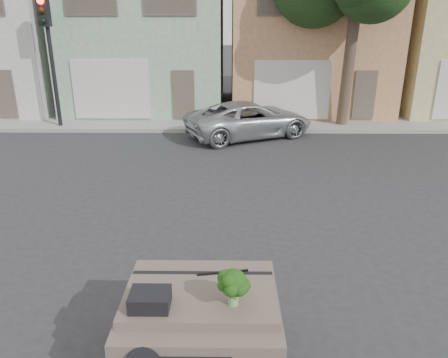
{
  "coord_description": "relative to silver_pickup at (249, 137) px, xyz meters",
  "views": [
    {
      "loc": [
        0.36,
        -7.69,
        4.42
      ],
      "look_at": [
        0.26,
        0.5,
        1.3
      ],
      "focal_mm": 35.0,
      "sensor_mm": 36.0,
      "label": 1
    }
  ],
  "objects": [
    {
      "name": "instrument_hump",
      "position": [
        -1.71,
        -11.84,
        1.22
      ],
      "size": [
        0.48,
        0.38,
        0.2
      ],
      "primitive_type": "cube",
      "color": "black",
      "rests_on": "car_dashboard"
    },
    {
      "name": "broccoli",
      "position": [
        -0.71,
        -11.79,
        1.36
      ],
      "size": [
        0.4,
        0.4,
        0.49
      ],
      "primitive_type": "cube",
      "rotation": [
        0.0,
        0.0,
        4.71
      ],
      "color": "#173B0E",
      "rests_on": "car_dashboard"
    },
    {
      "name": "car_dashboard",
      "position": [
        -1.13,
        -11.49,
        0.56
      ],
      "size": [
        2.0,
        1.8,
        1.12
      ],
      "primitive_type": "cube",
      "color": "brown",
      "rests_on": "ground"
    },
    {
      "name": "ground_plane",
      "position": [
        -1.13,
        -8.49,
        0.0
      ],
      "size": [
        120.0,
        120.0,
        0.0
      ],
      "primitive_type": "plane",
      "color": "#303033",
      "rests_on": "ground"
    },
    {
      "name": "tree_near",
      "position": [
        3.87,
        1.31,
        4.25
      ],
      "size": [
        4.4,
        4.0,
        8.5
      ],
      "primitive_type": "cube",
      "color": "#1D3716",
      "rests_on": "ground"
    },
    {
      "name": "townhouse_tan",
      "position": [
        2.87,
        6.01,
        3.77
      ],
      "size": [
        7.2,
        8.2,
        7.55
      ],
      "primitive_type": "cube",
      "color": "tan",
      "rests_on": "ground"
    },
    {
      "name": "sidewalk",
      "position": [
        -1.13,
        2.01,
        0.07
      ],
      "size": [
        40.0,
        3.0,
        0.15
      ],
      "primitive_type": "cube",
      "color": "gray",
      "rests_on": "ground"
    },
    {
      "name": "silver_pickup",
      "position": [
        0.0,
        0.0,
        0.0
      ],
      "size": [
        5.29,
        4.04,
        1.34
      ],
      "primitive_type": "imported",
      "rotation": [
        0.0,
        0.0,
        2.01
      ],
      "color": "#B4B6BB",
      "rests_on": "ground"
    },
    {
      "name": "traffic_signal",
      "position": [
        -7.63,
        1.01,
        2.55
      ],
      "size": [
        0.4,
        0.4,
        5.1
      ],
      "primitive_type": "cube",
      "color": "black",
      "rests_on": "ground"
    },
    {
      "name": "wiper_arm",
      "position": [
        -0.85,
        -11.11,
        1.13
      ],
      "size": [
        0.69,
        0.15,
        0.02
      ],
      "primitive_type": "cube",
      "rotation": [
        0.0,
        0.0,
        0.17
      ],
      "color": "black",
      "rests_on": "car_dashboard"
    },
    {
      "name": "townhouse_mint",
      "position": [
        -4.63,
        6.01,
        3.77
      ],
      "size": [
        7.2,
        8.2,
        7.55
      ],
      "primitive_type": "cube",
      "color": "#91B697",
      "rests_on": "ground"
    }
  ]
}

